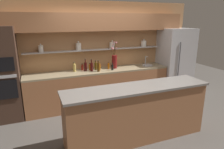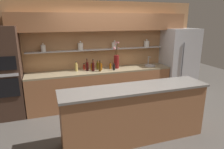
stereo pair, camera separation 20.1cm
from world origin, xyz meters
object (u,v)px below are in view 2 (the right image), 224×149
(refrigerator, at_px, (179,63))
(bottle_sauce_1, at_px, (92,67))
(bottle_oil_8, at_px, (97,66))
(bottle_sauce_3, at_px, (114,67))
(bottle_sauce_7, at_px, (101,67))
(bottle_spirit_0, at_px, (76,67))
(bottle_spirit_9, at_px, (100,67))
(flower_vase, at_px, (116,60))
(oven_tower, at_px, (6,73))
(bottle_wine_4, at_px, (93,66))
(bottle_wine_6, at_px, (87,66))
(bottle_sauce_5, at_px, (110,66))
(bottle_sauce_2, at_px, (84,67))
(sink_fixture, at_px, (150,65))

(refrigerator, relative_size, bottle_sauce_1, 10.28)
(bottle_oil_8, bearing_deg, bottle_sauce_3, -28.11)
(refrigerator, height_order, bottle_sauce_7, refrigerator)
(bottle_spirit_0, xyz_separation_m, bottle_oil_8, (0.54, 0.00, -0.00))
(bottle_sauce_3, bearing_deg, bottle_spirit_9, -178.59)
(refrigerator, distance_m, flower_vase, 1.87)
(oven_tower, relative_size, bottle_wine_4, 6.83)
(oven_tower, xyz_separation_m, bottle_spirit_9, (2.08, -0.12, 0.02))
(bottle_spirit_9, bearing_deg, bottle_wine_6, 147.18)
(flower_vase, bearing_deg, bottle_wine_6, 179.98)
(bottle_sauce_5, relative_size, bottle_wine_6, 0.61)
(bottle_spirit_0, distance_m, bottle_sauce_2, 0.23)
(flower_vase, xyz_separation_m, bottle_oil_8, (-0.50, 0.03, -0.11))
(bottle_wine_4, bearing_deg, bottle_sauce_3, -9.94)
(oven_tower, distance_m, bottle_sauce_5, 2.40)
(bottle_sauce_1, bearing_deg, bottle_sauce_3, -18.90)
(bottle_wine_4, bearing_deg, bottle_sauce_2, 133.94)
(refrigerator, height_order, bottle_spirit_0, refrigerator)
(bottle_sauce_7, bearing_deg, bottle_spirit_9, -117.39)
(bottle_sauce_7, bearing_deg, oven_tower, -179.72)
(bottle_oil_8, xyz_separation_m, bottle_spirit_9, (0.01, -0.21, 0.02))
(bottle_sauce_1, bearing_deg, refrigerator, -2.39)
(sink_fixture, height_order, bottle_oil_8, sink_fixture)
(bottle_sauce_3, xyz_separation_m, bottle_wine_4, (-0.51, 0.09, 0.04))
(bottle_sauce_2, xyz_separation_m, bottle_wine_6, (0.05, -0.11, 0.04))
(bottle_sauce_7, bearing_deg, bottle_sauce_3, -22.52)
(refrigerator, relative_size, bottle_wine_4, 6.43)
(oven_tower, xyz_separation_m, bottle_sauce_1, (1.92, 0.07, -0.01))
(bottle_wine_4, relative_size, bottle_oil_8, 1.28)
(refrigerator, xyz_separation_m, bottle_sauce_2, (-2.69, 0.21, 0.03))
(oven_tower, xyz_separation_m, bottle_sauce_3, (2.45, -0.11, -0.02))
(flower_vase, xyz_separation_m, sink_fixture, (0.97, -0.04, -0.18))
(flower_vase, bearing_deg, bottle_sauce_7, -173.81)
(bottle_spirit_0, bearing_deg, bottle_sauce_1, -2.57)
(bottle_spirit_0, relative_size, bottle_sauce_7, 1.23)
(bottle_sauce_3, xyz_separation_m, bottle_spirit_9, (-0.37, -0.01, 0.04))
(bottle_spirit_0, height_order, bottle_sauce_5, bottle_spirit_0)
(bottle_sauce_1, xyz_separation_m, bottle_sauce_2, (-0.17, 0.10, -0.01))
(bottle_spirit_9, bearing_deg, bottle_sauce_5, 25.63)
(bottle_wine_6, bearing_deg, oven_tower, -178.19)
(bottle_wine_4, bearing_deg, bottle_spirit_9, -34.49)
(bottle_sauce_1, relative_size, bottle_wine_6, 0.62)
(bottle_sauce_1, relative_size, bottle_wine_4, 0.63)
(bottle_wine_6, bearing_deg, bottle_sauce_7, -7.58)
(bottle_spirit_0, bearing_deg, bottle_wine_4, -15.27)
(bottle_sauce_3, xyz_separation_m, bottle_oil_8, (-0.38, 0.20, 0.02))
(bottle_wine_4, xyz_separation_m, bottle_spirit_9, (0.14, -0.10, 0.01))
(oven_tower, xyz_separation_m, bottle_sauce_5, (2.40, 0.03, -0.02))
(bottle_sauce_3, bearing_deg, oven_tower, 177.34)
(bottle_sauce_3, height_order, bottle_wine_6, bottle_wine_6)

